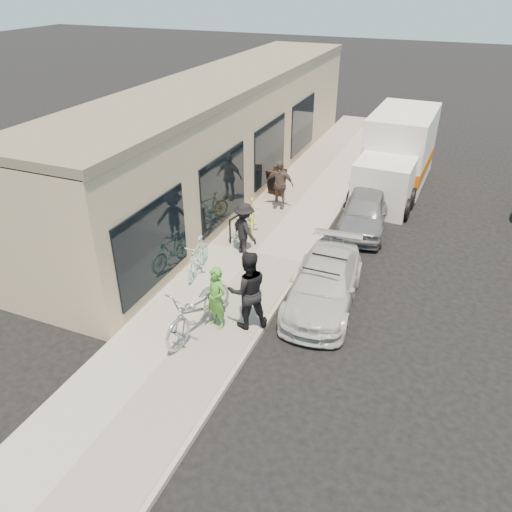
% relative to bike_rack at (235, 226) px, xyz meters
% --- Properties ---
extents(ground, '(120.00, 120.00, 0.00)m').
position_rel_bike_rack_xyz_m(ground, '(2.87, -3.48, -0.64)').
color(ground, black).
rests_on(ground, ground).
extents(sidewalk, '(3.00, 34.00, 0.15)m').
position_rel_bike_rack_xyz_m(sidewalk, '(0.87, -0.48, -0.57)').
color(sidewalk, '#A3A092').
rests_on(sidewalk, ground).
extents(curb, '(0.12, 34.00, 0.13)m').
position_rel_bike_rack_xyz_m(curb, '(2.42, -0.48, -0.58)').
color(curb, '#A19C93').
rests_on(curb, ground).
extents(storefront, '(3.60, 20.00, 4.22)m').
position_rel_bike_rack_xyz_m(storefront, '(-2.37, 4.51, 1.48)').
color(storefront, tan).
rests_on(storefront, ground).
extents(bike_rack, '(0.16, 0.57, 0.81)m').
position_rel_bike_rack_xyz_m(bike_rack, '(0.00, 0.00, 0.00)').
color(bike_rack, black).
rests_on(bike_rack, sidewalk).
extents(sandwich_board, '(0.71, 0.72, 0.97)m').
position_rel_bike_rack_xyz_m(sandwich_board, '(-0.12, 3.91, 0.01)').
color(sandwich_board, black).
rests_on(sandwich_board, sidewalk).
extents(sedan_white, '(1.97, 4.14, 1.20)m').
position_rel_bike_rack_xyz_m(sedan_white, '(3.44, -2.01, -0.06)').
color(sedan_white, beige).
rests_on(sedan_white, ground).
extents(sedan_silver, '(1.82, 3.80, 1.25)m').
position_rel_bike_rack_xyz_m(sedan_silver, '(3.47, 2.67, -0.01)').
color(sedan_silver, gray).
rests_on(sedan_silver, ground).
extents(moving_truck, '(2.38, 5.94, 2.88)m').
position_rel_bike_rack_xyz_m(moving_truck, '(3.80, 6.73, 0.64)').
color(moving_truck, white).
rests_on(moving_truck, ground).
extents(tandem_bike, '(1.18, 2.48, 1.25)m').
position_rel_bike_rack_xyz_m(tandem_bike, '(1.15, -4.43, 0.14)').
color(tandem_bike, '#BBBBBE').
rests_on(tandem_bike, sidewalk).
extents(woman_rider, '(0.68, 0.57, 1.58)m').
position_rel_bike_rack_xyz_m(woman_rider, '(1.43, -4.11, 0.30)').
color(woman_rider, '#4D9832').
rests_on(woman_rider, sidewalk).
extents(man_standing, '(1.20, 1.15, 1.96)m').
position_rel_bike_rack_xyz_m(man_standing, '(2.08, -3.79, 0.49)').
color(man_standing, black).
rests_on(man_standing, sidewalk).
extents(cruiser_bike_a, '(0.72, 1.70, 0.99)m').
position_rel_bike_rack_xyz_m(cruiser_bike_a, '(-0.15, -2.13, 0.00)').
color(cruiser_bike_a, '#96E0D2').
rests_on(cruiser_bike_a, sidewalk).
extents(cruiser_bike_b, '(0.59, 1.55, 0.81)m').
position_rel_bike_rack_xyz_m(cruiser_bike_b, '(0.11, 0.50, -0.09)').
color(cruiser_bike_b, '#96E0D2').
rests_on(cruiser_bike_b, sidewalk).
extents(cruiser_bike_c, '(1.06, 1.71, 0.99)m').
position_rel_bike_rack_xyz_m(cruiser_bike_c, '(0.19, 0.88, 0.01)').
color(cruiser_bike_c, yellow).
rests_on(cruiser_bike_c, sidewalk).
extents(bystander_a, '(1.20, 1.07, 1.61)m').
position_rel_bike_rack_xyz_m(bystander_a, '(0.62, -0.65, 0.32)').
color(bystander_a, black).
rests_on(bystander_a, sidewalk).
extents(bystander_b, '(1.05, 0.51, 1.73)m').
position_rel_bike_rack_xyz_m(bystander_b, '(0.39, 2.89, 0.37)').
color(bystander_b, brown).
rests_on(bystander_b, sidewalk).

